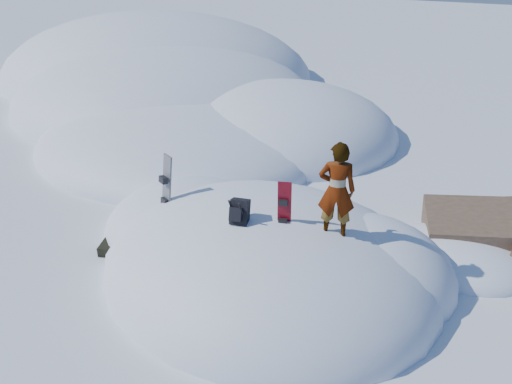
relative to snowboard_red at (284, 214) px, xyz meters
The scene contains 9 objects.
ground 1.72m from the snowboard_red, 152.25° to the left, with size 120.00×120.00×0.00m, color white.
snow_mound 1.83m from the snowboard_red, 143.18° to the left, with size 8.00×6.00×3.00m.
snow_ridge 14.97m from the snowboard_red, 137.23° to the left, with size 21.50×18.50×6.40m.
rock_outcrop 4.87m from the snowboard_red, 45.41° to the left, with size 4.68×4.41×1.68m.
snowboard_red is the anchor object (origin of this frame).
snowboard_dark 2.93m from the snowboard_red, behind, with size 0.39×0.35×1.69m.
backpack 0.82m from the snowboard_red, 151.45° to the right, with size 0.41×0.46×0.55m.
gear_pile 3.95m from the snowboard_red, 169.74° to the right, with size 1.01×0.80×0.26m.
person 1.07m from the snowboard_red, 18.00° to the left, with size 0.65×0.43×1.79m, color slate.
Camera 1 is at (4.04, -7.40, 5.98)m, focal length 35.00 mm.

